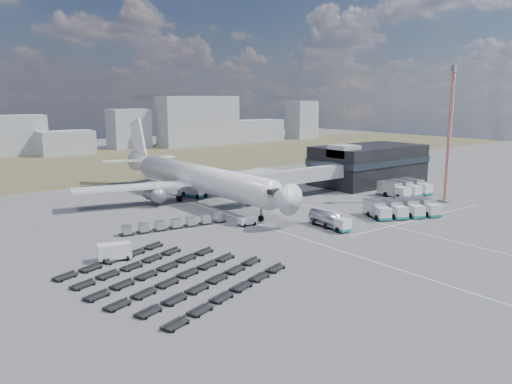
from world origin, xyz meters
TOP-DOWN VIEW (x-y plane):
  - ground at (0.00, 0.00)m, footprint 420.00×420.00m
  - grass_strip at (0.00, 110.00)m, footprint 420.00×90.00m
  - lane_markings at (9.77, 3.00)m, footprint 47.12×110.00m
  - terminal at (47.77, 23.96)m, footprint 30.40×16.40m
  - jet_bridge at (15.90, 20.42)m, footprint 30.30×3.80m
  - airliner at (0.00, 32.38)m, footprint 51.59×64.53m
  - fuel_tanker at (6.30, -2.22)m, footprint 2.76×8.95m
  - pushback_tug at (-4.00, 8.00)m, footprint 3.25×1.96m
  - utility_van at (-30.24, 3.76)m, footprint 4.90×3.09m
  - catering_truck at (1.99, 36.49)m, footprint 3.71×6.78m
  - service_trucks_near at (23.78, -4.42)m, footprint 14.71×11.68m
  - service_trucks_far at (41.60, 7.81)m, footprint 10.92×8.55m
  - uld_row at (-15.18, 13.75)m, footprint 19.47×3.67m
  - baggage_dollies at (-27.62, -7.06)m, footprint 27.63×27.93m
  - floodlight_mast at (42.63, -1.91)m, footprint 2.77×2.24m

SIDE VIEW (x-z plane):
  - ground at x=0.00m, z-range 0.00..0.00m
  - grass_strip at x=0.00m, z-range 0.00..0.01m
  - lane_markings at x=9.77m, z-range 0.00..0.01m
  - baggage_dollies at x=-27.62m, z-range 0.00..0.70m
  - pushback_tug at x=-4.00m, z-range 0.00..1.43m
  - uld_row at x=-15.18m, z-range 0.15..1.66m
  - utility_van at x=-30.24m, z-range 0.00..2.40m
  - fuel_tanker at x=6.30m, z-range 0.00..2.85m
  - catering_truck at x=1.99m, z-range 0.03..2.98m
  - service_trucks_near at x=23.78m, z-range 0.12..3.00m
  - service_trucks_far at x=41.60m, z-range 0.14..3.31m
  - jet_bridge at x=15.90m, z-range 1.53..8.58m
  - terminal at x=47.77m, z-range -0.25..10.75m
  - airliner at x=0.00m, z-range -3.52..14.10m
  - floodlight_mast at x=42.63m, z-range 0.03..29.10m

